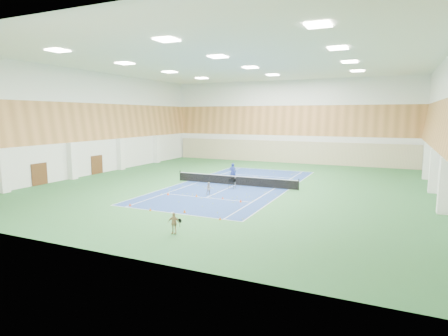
% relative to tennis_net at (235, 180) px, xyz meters
% --- Properties ---
extents(ground, '(40.00, 40.00, 0.00)m').
position_rel_tennis_net_xyz_m(ground, '(0.00, 0.00, -0.55)').
color(ground, '#2B6433').
rests_on(ground, ground).
extents(room_shell, '(36.00, 40.00, 12.00)m').
position_rel_tennis_net_xyz_m(room_shell, '(0.00, 0.00, 5.45)').
color(room_shell, white).
rests_on(room_shell, ground).
extents(wood_cladding, '(36.00, 40.00, 8.00)m').
position_rel_tennis_net_xyz_m(wood_cladding, '(0.00, 0.00, 7.45)').
color(wood_cladding, '#C38348').
rests_on(wood_cladding, room_shell).
extents(ceiling_light_grid, '(21.40, 25.40, 0.06)m').
position_rel_tennis_net_xyz_m(ceiling_light_grid, '(0.00, 0.00, 11.37)').
color(ceiling_light_grid, white).
rests_on(ceiling_light_grid, room_shell).
extents(court_surface, '(10.97, 23.77, 0.01)m').
position_rel_tennis_net_xyz_m(court_surface, '(0.00, 0.00, -0.55)').
color(court_surface, navy).
rests_on(court_surface, ground).
extents(tennis_balls_scatter, '(10.57, 22.77, 0.07)m').
position_rel_tennis_net_xyz_m(tennis_balls_scatter, '(0.00, 0.00, -0.50)').
color(tennis_balls_scatter, '#B4D123').
rests_on(tennis_balls_scatter, ground).
extents(tennis_net, '(12.80, 0.10, 1.10)m').
position_rel_tennis_net_xyz_m(tennis_net, '(0.00, 0.00, 0.00)').
color(tennis_net, black).
rests_on(tennis_net, ground).
extents(back_curtain, '(35.40, 0.16, 3.20)m').
position_rel_tennis_net_xyz_m(back_curtain, '(0.00, 19.75, 1.05)').
color(back_curtain, '#C6B793').
rests_on(back_curtain, ground).
extents(door_left_a, '(0.08, 1.80, 2.20)m').
position_rel_tennis_net_xyz_m(door_left_a, '(-17.92, -8.00, 0.55)').
color(door_left_a, '#593319').
rests_on(door_left_a, ground).
extents(door_left_b, '(0.08, 1.80, 2.20)m').
position_rel_tennis_net_xyz_m(door_left_b, '(-17.92, 0.00, 0.55)').
color(door_left_b, '#593319').
rests_on(door_left_b, ground).
extents(coach, '(0.80, 0.62, 1.94)m').
position_rel_tennis_net_xyz_m(coach, '(-1.15, 2.04, 0.42)').
color(coach, navy).
rests_on(coach, ground).
extents(child_court, '(0.69, 0.67, 1.13)m').
position_rel_tennis_net_xyz_m(child_court, '(-0.31, -5.22, 0.01)').
color(child_court, '#94949D').
rests_on(child_court, ground).
extents(child_apron, '(0.80, 0.46, 1.28)m').
position_rel_tennis_net_xyz_m(child_apron, '(2.70, -15.82, 0.09)').
color(child_apron, tan).
rests_on(child_apron, ground).
extents(ball_cart, '(0.57, 0.57, 0.98)m').
position_rel_tennis_net_xyz_m(ball_cart, '(0.39, -1.72, -0.06)').
color(ball_cart, black).
rests_on(ball_cart, ground).
extents(cone_svc_a, '(0.22, 0.22, 0.24)m').
position_rel_tennis_net_xyz_m(cone_svc_a, '(-3.56, -6.79, -0.43)').
color(cone_svc_a, '#FC400D').
rests_on(cone_svc_a, ground).
extents(cone_svc_b, '(0.22, 0.22, 0.24)m').
position_rel_tennis_net_xyz_m(cone_svc_b, '(-0.93, -6.39, -0.43)').
color(cone_svc_b, orange).
rests_on(cone_svc_b, ground).
extents(cone_svc_c, '(0.18, 0.18, 0.20)m').
position_rel_tennis_net_xyz_m(cone_svc_c, '(1.46, -6.19, -0.45)').
color(cone_svc_c, '#FF440D').
rests_on(cone_svc_c, ground).
extents(cone_svc_d, '(0.21, 0.21, 0.23)m').
position_rel_tennis_net_xyz_m(cone_svc_d, '(3.28, -6.70, -0.43)').
color(cone_svc_d, '#FF480D').
rests_on(cone_svc_d, ground).
extents(cone_base_a, '(0.21, 0.21, 0.23)m').
position_rel_tennis_net_xyz_m(cone_base_a, '(-4.01, -11.42, -0.44)').
color(cone_base_a, '#E03F0B').
rests_on(cone_base_a, ground).
extents(cone_base_b, '(0.18, 0.18, 0.20)m').
position_rel_tennis_net_xyz_m(cone_base_b, '(-1.75, -11.95, -0.45)').
color(cone_base_b, orange).
rests_on(cone_base_b, ground).
extents(cone_base_c, '(0.22, 0.22, 0.24)m').
position_rel_tennis_net_xyz_m(cone_base_c, '(0.84, -11.42, -0.43)').
color(cone_base_c, '#DB600B').
rests_on(cone_base_c, ground).
extents(cone_base_d, '(0.18, 0.18, 0.20)m').
position_rel_tennis_net_xyz_m(cone_base_d, '(3.93, -12.02, -0.45)').
color(cone_base_d, orange).
rests_on(cone_base_d, ground).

